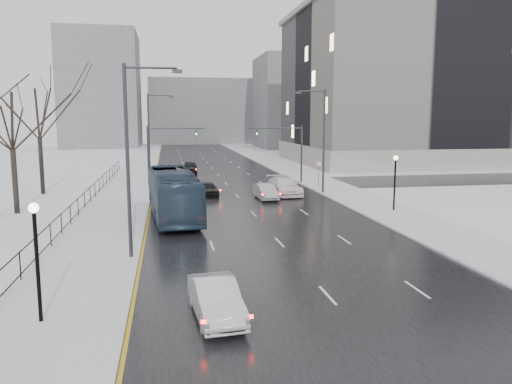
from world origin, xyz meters
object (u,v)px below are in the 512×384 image
tree_park_e (43,195)px  tree_park_d (17,215)px  streetlight_r_mid (322,136)px  mast_signal_right (292,147)px  sedan_center_far (190,167)px  bus (173,194)px  sedan_right_far (284,186)px  lamppost_l (36,245)px  mast_signal_left (158,148)px  sedan_left_near (216,299)px  no_uturn_sign (319,166)px  sedan_center_near (208,189)px  streetlight_l_near (132,152)px  lamppost_r_mid (395,175)px  sedan_right_near (266,191)px  streetlight_l_far (151,133)px

tree_park_e → tree_park_d: bearing=-87.7°
streetlight_r_mid → mast_signal_right: 8.18m
streetlight_r_mid → sedan_center_far: (-11.67, 20.09, -4.77)m
bus → sedan_right_far: size_ratio=2.15×
mast_signal_right → sedan_center_far: 16.55m
streetlight_r_mid → lamppost_l: size_ratio=2.34×
mast_signal_right → bus: size_ratio=0.52×
mast_signal_left → sedan_left_near: bearing=-86.0°
mast_signal_left → tree_park_d: bearing=-126.8°
sedan_center_far → no_uturn_sign: bearing=-48.4°
streetlight_r_mid → sedan_center_near: 11.94m
lamppost_l → mast_signal_right: size_ratio=0.66×
mast_signal_left → streetlight_l_near: bearing=-91.7°
lamppost_l → bus: size_ratio=0.34×
no_uturn_sign → sedan_left_near: (-13.99, -32.49, -1.54)m
lamppost_r_mid → sedan_right_near: (-8.74, 7.62, -2.20)m
mast_signal_left → sedan_left_near: size_ratio=1.48×
streetlight_l_near → lamppost_l: (-2.83, -8.00, -2.67)m
lamppost_r_mid → sedan_right_far: size_ratio=0.73×
streetlight_l_far → lamppost_r_mid: bearing=-48.9°
bus → sedan_right_near: size_ratio=2.93×
sedan_left_near → sedan_right_near: sedan_left_near is taller
tree_park_e → streetlight_l_far: 14.01m
tree_park_e → sedan_center_near: bearing=-12.4°
lamppost_r_mid → sedan_right_far: (-6.50, 9.80, -2.06)m
streetlight_l_near → mast_signal_left: bearing=88.3°
streetlight_r_mid → mast_signal_left: streetlight_r_mid is taller
bus → sedan_center_far: bearing=80.4°
streetlight_l_far → lamppost_l: 40.19m
mast_signal_right → sedan_right_near: 12.03m
streetlight_l_far → sedan_center_far: (4.67, 8.09, -4.77)m
streetlight_r_mid → streetlight_l_far: size_ratio=1.00×
lamppost_l → mast_signal_right: 40.41m
tree_park_e → mast_signal_right: 26.16m
bus → streetlight_l_far: bearing=91.0°
tree_park_e → sedan_right_near: 21.44m
tree_park_d → sedan_center_far: tree_park_d is taller
streetlight_l_far → mast_signal_left: bearing=-78.1°
lamppost_r_mid → sedan_left_near: bearing=-130.5°
tree_park_d → sedan_right_near: size_ratio=2.92×
mast_signal_right → lamppost_l: bearing=-117.0°
tree_park_e → lamppost_l: size_ratio=3.15×
streetlight_l_far → sedan_right_near: streetlight_l_far is taller
tree_park_e → sedan_right_far: 23.10m
tree_park_e → sedan_right_far: size_ratio=2.31×
streetlight_r_mid → mast_signal_left: (-15.49, 8.00, -1.51)m
tree_park_e → streetlight_r_mid: streetlight_r_mid is taller
lamppost_r_mid → no_uturn_sign: lamppost_r_mid is taller
sedan_center_far → mast_signal_right: bearing=-44.8°
tree_park_d → mast_signal_left: mast_signal_left is taller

